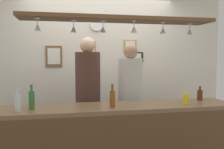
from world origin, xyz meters
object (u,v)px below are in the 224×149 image
picture_frame_upper_small (130,45)px  picture_frame_caricature (54,56)px  picture_frame_lower_pair (135,57)px  bottle_beer_amber_tall (112,98)px  person_middle_white_patterned_shirt (130,92)px  bottle_beer_brown_stubby (200,95)px  wall_clock (96,24)px  person_left_brown_shirt (88,89)px  picture_frame_crest (90,49)px  drink_can (186,99)px  bottle_beer_green_import (32,99)px  bottle_soda_clear (18,102)px

picture_frame_upper_small → picture_frame_caricature: size_ratio=0.65×
picture_frame_caricature → picture_frame_lower_pair: (1.36, 0.00, -0.02)m
bottle_beer_amber_tall → picture_frame_lower_pair: picture_frame_lower_pair is taller
person_middle_white_patterned_shirt → bottle_beer_brown_stubby: (0.77, -0.53, 0.02)m
bottle_beer_brown_stubby → picture_frame_caricature: 2.30m
picture_frame_caricature → wall_clock: wall_clock is taller
person_left_brown_shirt → picture_frame_crest: bearing=80.6°
person_left_brown_shirt → bottle_beer_brown_stubby: bearing=-21.2°
bottle_beer_amber_tall → picture_frame_crest: (-0.06, 1.51, 0.58)m
drink_can → person_left_brown_shirt: bearing=146.2°
person_middle_white_patterned_shirt → bottle_beer_green_import: (-1.26, -0.66, 0.05)m
picture_frame_lower_pair → person_middle_white_patterned_shirt: bearing=-111.1°
person_middle_white_patterned_shirt → bottle_beer_green_import: person_middle_white_patterned_shirt is taller
person_middle_white_patterned_shirt → wall_clock: bearing=116.3°
person_middle_white_patterned_shirt → bottle_beer_brown_stubby: bearing=-34.7°
drink_can → picture_frame_upper_small: picture_frame_upper_small is taller
bottle_soda_clear → picture_frame_caricature: (0.32, 1.51, 0.47)m
picture_frame_lower_pair → picture_frame_crest: size_ratio=1.15×
picture_frame_upper_small → bottle_beer_brown_stubby: bearing=-66.7°
bottle_beer_brown_stubby → wall_clock: bearing=131.5°
bottle_soda_clear → picture_frame_lower_pair: picture_frame_lower_pair is taller
person_middle_white_patterned_shirt → picture_frame_caricature: bearing=144.6°
bottle_beer_brown_stubby → picture_frame_crest: bearing=133.9°
bottle_beer_brown_stubby → picture_frame_crest: 1.89m
bottle_beer_amber_tall → picture_frame_lower_pair: bearing=64.9°
bottle_beer_amber_tall → drink_can: 0.89m
picture_frame_caricature → picture_frame_upper_small: bearing=0.0°
wall_clock → picture_frame_crest: bearing=176.5°
bottle_beer_amber_tall → person_middle_white_patterned_shirt: bearing=61.1°
person_left_brown_shirt → bottle_beer_green_import: size_ratio=6.84×
bottle_beer_brown_stubby → picture_frame_lower_pair: size_ratio=0.60×
bottle_beer_brown_stubby → bottle_beer_amber_tall: size_ratio=0.69×
person_middle_white_patterned_shirt → picture_frame_upper_small: (0.21, 0.76, 0.70)m
bottle_beer_green_import → picture_frame_crest: size_ratio=1.00×
bottle_beer_brown_stubby → drink_can: size_ratio=1.48×
wall_clock → person_middle_white_patterned_shirt: bearing=-63.7°
bottle_beer_green_import → picture_frame_upper_small: (1.47, 1.42, 0.65)m
drink_can → wall_clock: wall_clock is taller
bottle_soda_clear → wall_clock: 2.07m
person_left_brown_shirt → picture_frame_crest: same height
bottle_beer_green_import → bottle_beer_amber_tall: same height
bottle_beer_green_import → picture_frame_lower_pair: 2.15m
picture_frame_upper_small → picture_frame_crest: 0.69m
bottle_soda_clear → bottle_beer_amber_tall: bearing=-0.1°
bottle_soda_clear → wall_clock: bearing=55.8°
picture_frame_upper_small → picture_frame_caricature: picture_frame_upper_small is taller
wall_clock → picture_frame_caricature: bearing=179.5°
drink_can → picture_frame_caricature: bearing=136.2°
bottle_beer_brown_stubby → picture_frame_lower_pair: bearing=110.1°
bottle_beer_brown_stubby → bottle_beer_green_import: (-2.03, -0.13, 0.03)m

